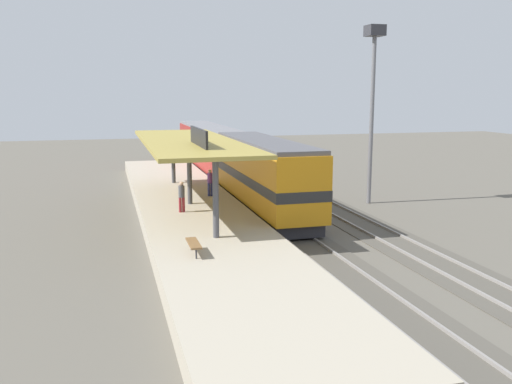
# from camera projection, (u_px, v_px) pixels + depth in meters

# --- Properties ---
(ground_plane) EXTENTS (120.00, 120.00, 0.00)m
(ground_plane) POSITION_uv_depth(u_px,v_px,m) (295.00, 212.00, 34.49)
(ground_plane) COLOR #5B564C
(track_near) EXTENTS (3.20, 110.00, 0.16)m
(track_near) POSITION_uv_depth(u_px,v_px,m) (264.00, 214.00, 33.97)
(track_near) COLOR #4E4941
(track_near) RESTS_ON ground
(track_far) EXTENTS (3.20, 110.00, 0.16)m
(track_far) POSITION_uv_depth(u_px,v_px,m) (333.00, 209.00, 35.16)
(track_far) COLOR #4E4941
(track_far) RESTS_ON ground
(platform) EXTENTS (6.00, 44.00, 0.90)m
(platform) POSITION_uv_depth(u_px,v_px,m) (190.00, 211.00, 32.70)
(platform) COLOR #A89E89
(platform) RESTS_ON ground
(station_canopy) EXTENTS (5.20, 18.00, 4.70)m
(station_canopy) POSITION_uv_depth(u_px,v_px,m) (189.00, 143.00, 31.88)
(station_canopy) COLOR #47474C
(station_canopy) RESTS_ON platform
(platform_bench) EXTENTS (0.44, 1.70, 0.50)m
(platform_bench) POSITION_uv_depth(u_px,v_px,m) (194.00, 244.00, 22.36)
(platform_bench) COLOR #333338
(platform_bench) RESTS_ON platform
(locomotive) EXTENTS (2.93, 14.43, 4.44)m
(locomotive) POSITION_uv_depth(u_px,v_px,m) (264.00, 175.00, 33.63)
(locomotive) COLOR #28282D
(locomotive) RESTS_ON track_near
(passenger_carriage_single) EXTENTS (2.90, 20.00, 4.24)m
(passenger_carriage_single) POSITION_uv_depth(u_px,v_px,m) (210.00, 149.00, 50.73)
(passenger_carriage_single) COLOR #28282D
(passenger_carriage_single) RESTS_ON track_near
(light_mast) EXTENTS (1.10, 1.10, 11.70)m
(light_mast) POSITION_uv_depth(u_px,v_px,m) (373.00, 77.00, 35.82)
(light_mast) COLOR slate
(light_mast) RESTS_ON ground
(person_waiting) EXTENTS (0.34, 0.34, 1.71)m
(person_waiting) POSITION_uv_depth(u_px,v_px,m) (210.00, 181.00, 34.92)
(person_waiting) COLOR navy
(person_waiting) RESTS_ON platform
(person_walking) EXTENTS (0.34, 0.34, 1.71)m
(person_walking) POSITION_uv_depth(u_px,v_px,m) (182.00, 195.00, 30.16)
(person_walking) COLOR maroon
(person_walking) RESTS_ON platform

